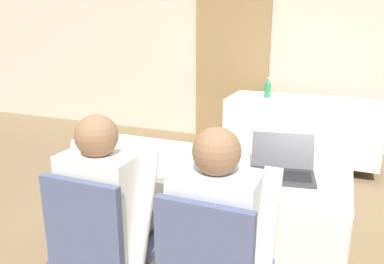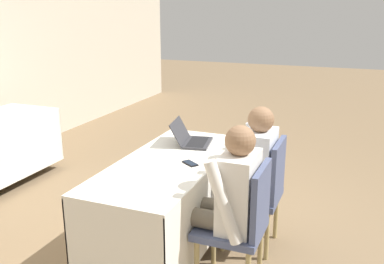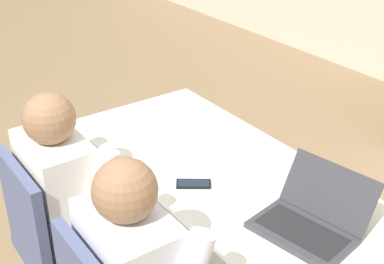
{
  "view_description": "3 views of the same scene",
  "coord_description": "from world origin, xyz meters",
  "px_view_note": "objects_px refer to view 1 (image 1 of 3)",
  "views": [
    {
      "loc": [
        0.73,
        -1.98,
        1.55
      ],
      "look_at": [
        0.0,
        -0.19,
        1.0
      ],
      "focal_mm": 35.0,
      "sensor_mm": 36.0,
      "label": 1
    },
    {
      "loc": [
        -2.81,
        -1.31,
        1.88
      ],
      "look_at": [
        0.0,
        -0.19,
        1.0
      ],
      "focal_mm": 40.0,
      "sensor_mm": 36.0,
      "label": 2
    },
    {
      "loc": [
        1.46,
        -1.23,
        1.95
      ],
      "look_at": [
        0.0,
        -0.19,
        1.0
      ],
      "focal_mm": 50.0,
      "sensor_mm": 36.0,
      "label": 3
    }
  ],
  "objects_px": {
    "laptop": "(282,169)",
    "person_checkered_shirt": "(111,209)",
    "cell_phone": "(192,173)",
    "water_bottle": "(268,88)",
    "chair_near_left": "(101,247)",
    "person_white_shirt": "(220,232)"
  },
  "relations": [
    {
      "from": "laptop",
      "to": "person_checkered_shirt",
      "type": "xyz_separation_m",
      "value": [
        -0.75,
        -0.55,
        -0.13
      ]
    },
    {
      "from": "cell_phone",
      "to": "water_bottle",
      "type": "xyz_separation_m",
      "value": [
        -0.07,
        2.48,
        0.1
      ]
    },
    {
      "from": "water_bottle",
      "to": "laptop",
      "type": "bearing_deg",
      "value": -76.88
    },
    {
      "from": "laptop",
      "to": "chair_near_left",
      "type": "height_order",
      "value": "laptop"
    },
    {
      "from": "cell_phone",
      "to": "person_checkered_shirt",
      "type": "distance_m",
      "value": 0.48
    },
    {
      "from": "water_bottle",
      "to": "chair_near_left",
      "type": "xyz_separation_m",
      "value": [
        -0.21,
        -2.97,
        -0.35
      ]
    },
    {
      "from": "laptop",
      "to": "cell_phone",
      "type": "xyz_separation_m",
      "value": [
        -0.47,
        -0.17,
        -0.04
      ]
    },
    {
      "from": "cell_phone",
      "to": "chair_near_left",
      "type": "height_order",
      "value": "chair_near_left"
    },
    {
      "from": "laptop",
      "to": "cell_phone",
      "type": "distance_m",
      "value": 0.5
    },
    {
      "from": "person_checkered_shirt",
      "to": "person_white_shirt",
      "type": "distance_m",
      "value": 0.58
    },
    {
      "from": "chair_near_left",
      "to": "person_checkered_shirt",
      "type": "distance_m",
      "value": 0.19
    },
    {
      "from": "cell_phone",
      "to": "person_white_shirt",
      "type": "distance_m",
      "value": 0.49
    },
    {
      "from": "person_white_shirt",
      "to": "person_checkered_shirt",
      "type": "bearing_deg",
      "value": 0.0
    },
    {
      "from": "chair_near_left",
      "to": "person_white_shirt",
      "type": "xyz_separation_m",
      "value": [
        0.58,
        0.1,
        0.16
      ]
    },
    {
      "from": "cell_phone",
      "to": "chair_near_left",
      "type": "distance_m",
      "value": 0.61
    },
    {
      "from": "cell_phone",
      "to": "person_white_shirt",
      "type": "xyz_separation_m",
      "value": [
        0.3,
        -0.38,
        -0.09
      ]
    },
    {
      "from": "water_bottle",
      "to": "person_white_shirt",
      "type": "bearing_deg",
      "value": -82.75
    },
    {
      "from": "laptop",
      "to": "chair_near_left",
      "type": "distance_m",
      "value": 1.04
    },
    {
      "from": "laptop",
      "to": "person_checkered_shirt",
      "type": "bearing_deg",
      "value": -153.68
    },
    {
      "from": "laptop",
      "to": "person_white_shirt",
      "type": "height_order",
      "value": "person_white_shirt"
    },
    {
      "from": "water_bottle",
      "to": "person_white_shirt",
      "type": "distance_m",
      "value": 2.89
    },
    {
      "from": "person_checkered_shirt",
      "to": "chair_near_left",
      "type": "bearing_deg",
      "value": 90.0
    }
  ]
}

